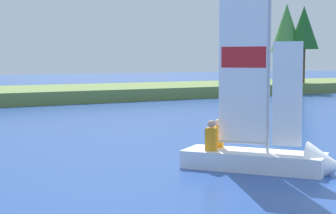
% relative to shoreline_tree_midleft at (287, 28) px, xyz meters
% --- Properties ---
extents(shore_bank, '(80.00, 10.04, 0.85)m').
position_rel_shoreline_tree_midleft_xyz_m(shore_bank, '(-23.69, 2.18, -5.15)').
color(shore_bank, olive).
rests_on(shore_bank, ground).
extents(shoreline_tree_midleft, '(2.75, 2.75, 6.85)m').
position_rel_shoreline_tree_midleft_xyz_m(shoreline_tree_midleft, '(0.00, 0.00, 0.00)').
color(shoreline_tree_midleft, brown).
rests_on(shoreline_tree_midleft, shore_bank).
extents(shoreline_tree_centre, '(2.56, 2.56, 6.61)m').
position_rel_shoreline_tree_midleft_xyz_m(shoreline_tree_centre, '(0.86, -1.19, -0.01)').
color(shoreline_tree_centre, brown).
rests_on(shoreline_tree_centre, shore_bank).
extents(sailboat, '(3.34, 4.07, 5.81)m').
position_rel_shoreline_tree_midleft_xyz_m(sailboat, '(-25.00, -25.91, -5.13)').
color(sailboat, white).
rests_on(sailboat, ground).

